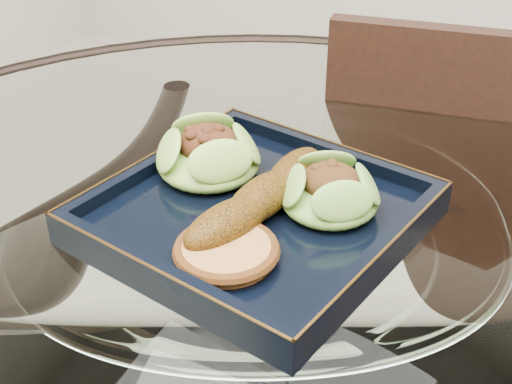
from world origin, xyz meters
The scene contains 7 objects.
dining_table centered at (0.00, 0.00, 0.60)m, with size 1.13×1.13×0.77m.
dining_chair centered at (0.11, 0.28, 0.48)m, with size 0.45×0.45×0.87m.
navy_plate centered at (-0.02, 0.04, 0.77)m, with size 0.27×0.27×0.02m, color black.
lettuce_wrap_left centered at (-0.10, 0.07, 0.80)m, with size 0.10×0.10×0.04m, color #72AC32.
lettuce_wrap_right centered at (0.04, 0.07, 0.80)m, with size 0.09×0.09×0.03m, color #568C28.
roasted_plantain centered at (-0.01, 0.04, 0.80)m, with size 0.19×0.04×0.04m, color #643E0A.
crumb_patty centered at (-0.01, -0.04, 0.79)m, with size 0.08×0.08×0.01m, color #C98943.
Camera 1 is at (0.25, -0.45, 1.15)m, focal length 50.00 mm.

